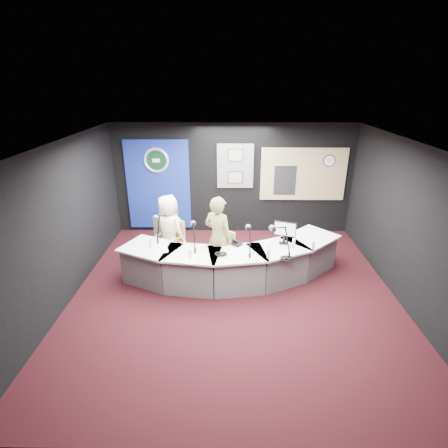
{
  "coord_description": "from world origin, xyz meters",
  "views": [
    {
      "loc": [
        -0.11,
        -5.57,
        3.76
      ],
      "look_at": [
        -0.2,
        0.8,
        1.1
      ],
      "focal_mm": 28.0,
      "sensor_mm": 36.0,
      "label": 1
    }
  ],
  "objects_px": {
    "armchair_left": "(170,240)",
    "person_man": "(169,230)",
    "person_woman": "(218,238)",
    "broadcast_desk": "(231,262)",
    "armchair_right": "(218,254)"
  },
  "relations": [
    {
      "from": "armchair_right",
      "to": "person_man",
      "type": "distance_m",
      "value": 1.24
    },
    {
      "from": "person_woman",
      "to": "armchair_right",
      "type": "bearing_deg",
      "value": -147.38
    },
    {
      "from": "armchair_left",
      "to": "person_woman",
      "type": "relative_size",
      "value": 0.62
    },
    {
      "from": "broadcast_desk",
      "to": "person_man",
      "type": "bearing_deg",
      "value": 152.79
    },
    {
      "from": "armchair_right",
      "to": "broadcast_desk",
      "type": "bearing_deg",
      "value": 16.77
    },
    {
      "from": "person_man",
      "to": "armchair_right",
      "type": "bearing_deg",
      "value": -172.95
    },
    {
      "from": "broadcast_desk",
      "to": "armchair_left",
      "type": "height_order",
      "value": "armchair_left"
    },
    {
      "from": "armchair_right",
      "to": "person_woman",
      "type": "distance_m",
      "value": 0.35
    },
    {
      "from": "armchair_left",
      "to": "person_man",
      "type": "relative_size",
      "value": 0.68
    },
    {
      "from": "broadcast_desk",
      "to": "armchair_right",
      "type": "relative_size",
      "value": 4.48
    },
    {
      "from": "armchair_left",
      "to": "person_man",
      "type": "height_order",
      "value": "person_man"
    },
    {
      "from": "broadcast_desk",
      "to": "person_woman",
      "type": "distance_m",
      "value": 0.56
    },
    {
      "from": "broadcast_desk",
      "to": "person_man",
      "type": "xyz_separation_m",
      "value": [
        -1.33,
        0.68,
        0.4
      ]
    },
    {
      "from": "broadcast_desk",
      "to": "armchair_left",
      "type": "bearing_deg",
      "value": 152.79
    },
    {
      "from": "armchair_right",
      "to": "person_man",
      "type": "bearing_deg",
      "value": -167.97
    }
  ]
}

